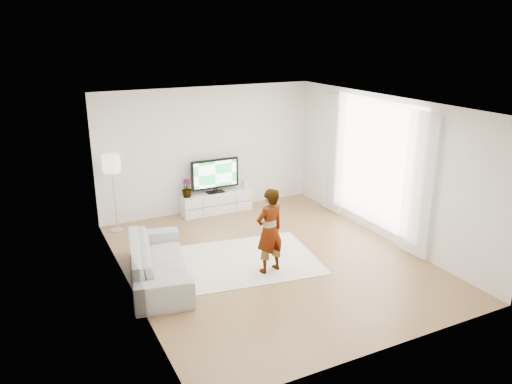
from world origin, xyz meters
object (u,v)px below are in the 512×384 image
media_console (216,202)px  floor_lamp (111,167)px  sofa (159,261)px  television (215,175)px  rug (240,261)px  player (270,231)px

media_console → floor_lamp: bearing=-176.6°
sofa → media_console: bearing=-27.3°
television → rug: television is taller
media_console → rug: (-0.59, -2.58, -0.22)m
media_console → television: bearing=90.0°
media_console → rug: 2.66m
rug → sofa: bearing=-179.5°
television → floor_lamp: size_ratio=0.69×
television → sofa: (-2.07, -2.62, -0.54)m
sofa → floor_lamp: (-0.19, 2.46, 1.03)m
media_console → floor_lamp: 2.54m
sofa → rug: bearing=-78.2°
rug → player: size_ratio=1.82×
television → floor_lamp: bearing=-175.9°
media_console → player: player is taller
media_console → television: size_ratio=1.44×
player → media_console: bearing=-106.6°
television → player: 3.20m
media_console → player: (-0.30, -3.16, 0.53)m
media_console → sofa: size_ratio=0.71×
floor_lamp → rug: bearing=-55.7°
player → television: bearing=-106.5°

